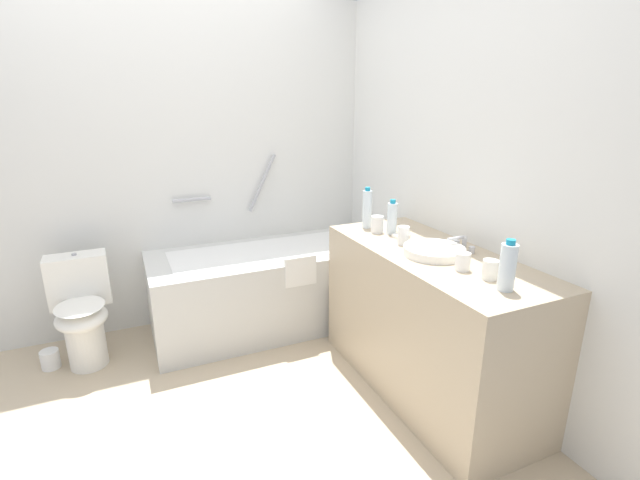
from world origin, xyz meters
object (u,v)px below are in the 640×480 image
(sink_faucet, at_px, (462,244))
(water_bottle_0, at_px, (367,209))
(bathtub, at_px, (270,285))
(sink_basin, at_px, (434,251))
(drinking_glass_2, at_px, (490,270))
(water_bottle_2, at_px, (392,218))
(toilet, at_px, (82,310))
(drinking_glass_1, at_px, (463,262))
(toilet_paper_roll, at_px, (50,359))
(soap_dish, at_px, (401,236))
(drinking_glass_3, at_px, (403,235))
(water_bottle_1, at_px, (508,267))
(drinking_glass_0, at_px, (377,224))

(sink_faucet, bearing_deg, water_bottle_0, 112.16)
(bathtub, bearing_deg, sink_basin, -64.67)
(drinking_glass_2, bearing_deg, sink_basin, 93.18)
(drinking_glass_2, bearing_deg, water_bottle_2, 90.81)
(toilet, xyz_separation_m, drinking_glass_2, (1.80, -1.52, 0.52))
(drinking_glass_1, bearing_deg, toilet_paper_roll, 145.00)
(water_bottle_0, relative_size, water_bottle_2, 1.23)
(sink_basin, bearing_deg, bathtub, 115.33)
(water_bottle_0, height_order, toilet_paper_roll, water_bottle_0)
(sink_basin, distance_m, water_bottle_0, 0.62)
(bathtub, relative_size, water_bottle_2, 7.93)
(toilet, height_order, toilet_paper_roll, toilet)
(sink_basin, bearing_deg, drinking_glass_2, -86.82)
(soap_dish, bearing_deg, toilet, 155.58)
(bathtub, distance_m, water_bottle_0, 0.97)
(drinking_glass_1, distance_m, drinking_glass_3, 0.45)
(water_bottle_1, distance_m, drinking_glass_2, 0.14)
(bathtub, distance_m, sink_faucet, 1.47)
(toilet, bearing_deg, drinking_glass_3, 60.49)
(toilet, relative_size, sink_faucet, 4.57)
(sink_faucet, height_order, drinking_glass_3, drinking_glass_3)
(sink_faucet, xyz_separation_m, water_bottle_1, (-0.19, -0.50, 0.07))
(water_bottle_2, bearing_deg, sink_basin, -91.29)
(water_bottle_2, distance_m, toilet_paper_roll, 2.31)
(bathtub, height_order, water_bottle_0, bathtub)
(water_bottle_0, relative_size, drinking_glass_2, 2.87)
(drinking_glass_3, bearing_deg, water_bottle_1, -86.93)
(bathtub, relative_size, drinking_glass_1, 19.44)
(sink_basin, relative_size, drinking_glass_2, 3.53)
(sink_basin, distance_m, toilet_paper_roll, 2.44)
(drinking_glass_3, relative_size, toilet_paper_roll, 0.88)
(drinking_glass_0, bearing_deg, bathtub, 126.21)
(toilet, height_order, drinking_glass_0, drinking_glass_0)
(soap_dish, bearing_deg, water_bottle_1, -91.82)
(drinking_glass_2, relative_size, toilet_paper_roll, 0.76)
(sink_faucet, distance_m, water_bottle_2, 0.46)
(drinking_glass_0, relative_size, soap_dish, 1.15)
(water_bottle_1, height_order, drinking_glass_1, water_bottle_1)
(water_bottle_1, relative_size, drinking_glass_1, 2.62)
(bathtub, relative_size, sink_faucet, 11.03)
(water_bottle_0, relative_size, water_bottle_1, 1.15)
(sink_faucet, relative_size, toilet_paper_roll, 1.28)
(bathtub, relative_size, soap_dish, 18.62)
(bathtub, height_order, sink_faucet, bathtub)
(sink_faucet, bearing_deg, drinking_glass_0, 116.69)
(sink_faucet, bearing_deg, water_bottle_1, -111.43)
(drinking_glass_0, relative_size, drinking_glass_2, 1.14)
(water_bottle_1, distance_m, drinking_glass_3, 0.72)
(bathtub, height_order, water_bottle_2, bathtub)
(drinking_glass_3, relative_size, soap_dish, 1.17)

